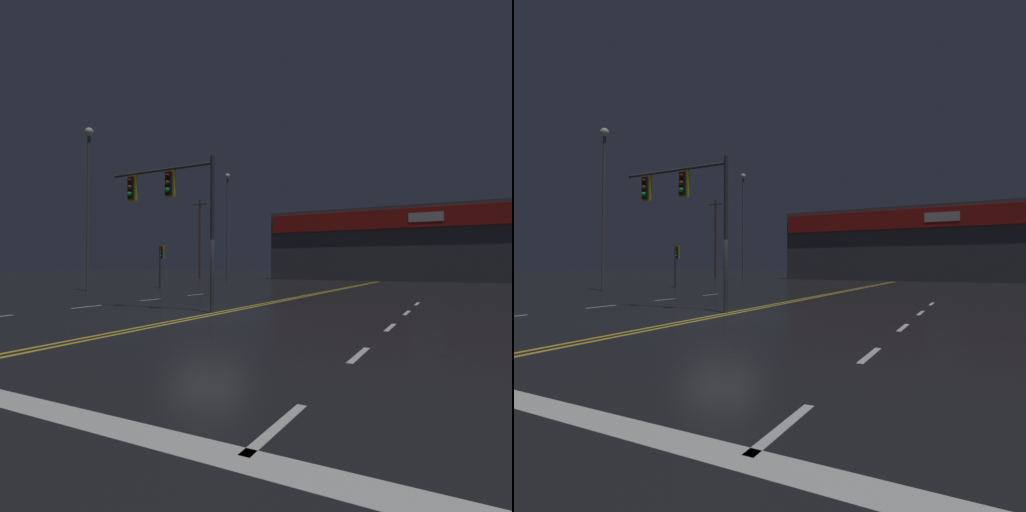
# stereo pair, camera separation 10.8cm
# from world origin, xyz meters

# --- Properties ---
(ground_plane) EXTENTS (200.00, 200.00, 0.00)m
(ground_plane) POSITION_xyz_m (0.00, 0.00, 0.00)
(ground_plane) COLOR black
(road_markings) EXTENTS (16.89, 60.00, 0.01)m
(road_markings) POSITION_xyz_m (1.21, -1.70, 0.00)
(road_markings) COLOR gold
(road_markings) RESTS_ON ground
(traffic_signal_median) EXTENTS (4.67, 0.36, 5.39)m
(traffic_signal_median) POSITION_xyz_m (-2.11, 0.54, 4.12)
(traffic_signal_median) COLOR #38383D
(traffic_signal_median) RESTS_ON ground
(traffic_signal_corner_northwest) EXTENTS (0.42, 0.36, 3.08)m
(traffic_signal_corner_northwest) POSITION_xyz_m (-11.95, 11.63, 2.25)
(traffic_signal_corner_northwest) COLOR #38383D
(traffic_signal_corner_northwest) RESTS_ON ground
(streetlight_near_left) EXTENTS (0.56, 0.56, 10.44)m
(streetlight_near_left) POSITION_xyz_m (-13.73, 6.76, 6.57)
(streetlight_near_left) COLOR #59595E
(streetlight_near_left) RESTS_ON ground
(streetlight_far_right) EXTENTS (0.56, 0.56, 11.60)m
(streetlight_far_right) POSITION_xyz_m (-15.07, 26.01, 7.20)
(streetlight_far_right) COLOR #59595E
(streetlight_far_right) RESTS_ON ground
(building_backdrop) EXTENTS (24.88, 10.23, 7.73)m
(building_backdrop) POSITION_xyz_m (0.00, 36.54, 3.88)
(building_backdrop) COLOR #4C4C51
(building_backdrop) RESTS_ON ground
(utility_pole_row) EXTENTS (48.56, 0.26, 10.24)m
(utility_pole_row) POSITION_xyz_m (-0.28, 32.10, 5.22)
(utility_pole_row) COLOR #4C3828
(utility_pole_row) RESTS_ON ground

